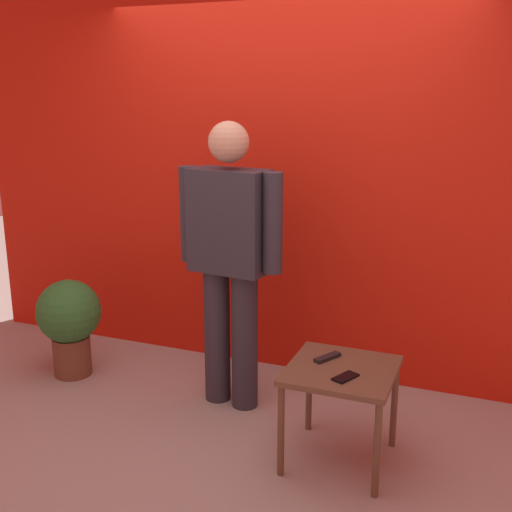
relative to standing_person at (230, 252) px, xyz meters
The scene contains 7 objects.
ground_plane 1.17m from the standing_person, 79.90° to the right, with size 12.00×12.00×0.00m, color #9E9991.
back_wall_red 0.93m from the standing_person, 81.01° to the left, with size 4.90×0.12×3.23m, color red.
standing_person is the anchor object (origin of this frame).
side_table 1.04m from the standing_person, 25.92° to the right, with size 0.55×0.55×0.54m.
cell_phone 1.09m from the standing_person, 30.51° to the right, with size 0.07×0.14×0.01m, color black.
tv_remote 0.89m from the standing_person, 23.80° to the right, with size 0.04×0.17×0.02m, color black.
potted_plant 1.34m from the standing_person, behind, with size 0.44×0.44×0.69m.
Camera 1 is at (1.40, -2.76, 1.94)m, focal length 44.19 mm.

